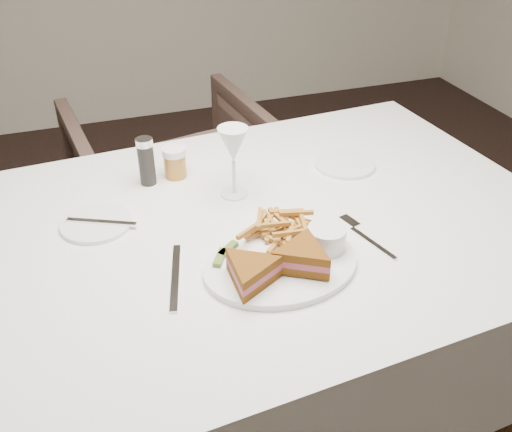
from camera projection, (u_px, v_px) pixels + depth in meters
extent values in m
cube|color=white|center=(250.00, 341.00, 1.49)|extent=(1.50, 1.06, 0.75)
imported|color=#4A362D|center=(173.00, 180.00, 2.22)|extent=(0.77, 0.73, 0.72)
ellipsoid|color=white|center=(281.00, 265.00, 1.15)|extent=(0.34, 0.27, 0.01)
cube|color=silver|center=(175.00, 277.00, 1.12)|extent=(0.07, 0.20, 0.00)
cylinder|color=white|center=(97.00, 223.00, 1.28)|extent=(0.16, 0.16, 0.01)
cylinder|color=white|center=(345.00, 164.00, 1.51)|extent=(0.16, 0.16, 0.01)
cylinder|color=black|center=(146.00, 161.00, 1.40)|extent=(0.04, 0.04, 0.12)
cylinder|color=#A86C28|center=(175.00, 162.00, 1.44)|extent=(0.06, 0.06, 0.08)
cube|color=#4B6924|center=(228.00, 249.00, 1.17)|extent=(0.05, 0.05, 0.01)
cube|color=#4B6924|center=(220.00, 258.00, 1.15)|extent=(0.04, 0.06, 0.01)
cylinder|color=white|center=(326.00, 238.00, 1.17)|extent=(0.08, 0.08, 0.05)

